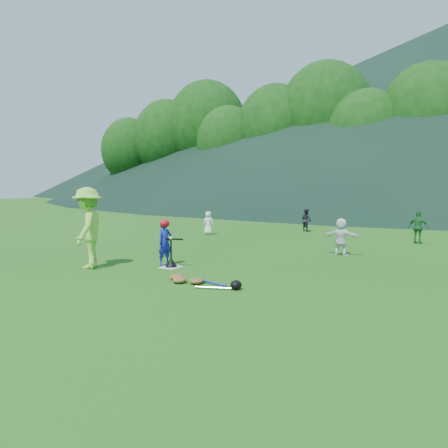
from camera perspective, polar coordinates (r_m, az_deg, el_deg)
name	(u,v)px	position (r m, az deg, el deg)	size (l,w,h in m)	color
ground	(171,268)	(10.95, -6.91, -5.67)	(120.00, 120.00, 0.00)	#205814
home_plate	(171,267)	(10.95, -6.92, -5.62)	(0.45, 0.45, 0.02)	silver
baseball	(171,238)	(10.84, -6.96, -1.83)	(0.08, 0.08, 0.08)	white
batter_child	(165,243)	(11.17, -7.73, -2.47)	(0.42, 0.28, 1.15)	navy
adult_coach	(88,228)	(11.25, -17.34, -0.45)	(1.29, 0.74, 1.99)	#94DF41
fielder_a	(208,223)	(18.13, -2.07, 0.13)	(0.47, 0.31, 0.97)	white
fielder_b	(306,220)	(19.75, 10.68, 0.51)	(0.49, 0.38, 1.01)	black
fielder_c	(418,227)	(16.66, 24.05, -0.39)	(0.68, 0.28, 1.16)	#206D2D
fielder_d	(341,237)	(13.09, 15.07, -1.63)	(1.02, 0.32, 1.10)	white
batting_tee	(171,262)	(10.93, -6.92, -5.01)	(0.30, 0.30, 0.68)	black
batter_gear	(165,225)	(11.10, -7.67, -0.10)	(0.73, 0.26, 0.51)	red
equipment_pile	(196,281)	(9.10, -3.62, -7.41)	(1.80, 0.64, 0.19)	olive
outfield_fence	(393,203)	(37.04, 21.20, 2.61)	(70.07, 0.08, 1.33)	gray
tree_line	(411,116)	(43.18, 23.24, 12.84)	(70.04, 11.40, 14.82)	#382314
distant_hills	(409,118)	(92.27, 22.97, 12.69)	(155.00, 140.00, 32.00)	black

